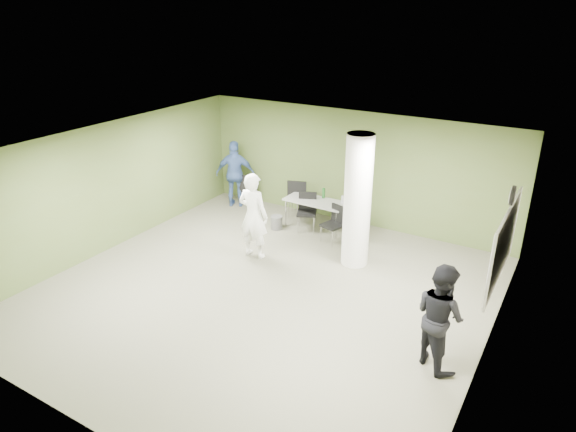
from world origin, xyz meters
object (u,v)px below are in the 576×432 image
Objects in this scene: chair_back_left at (248,187)px; man_blue at (236,174)px; folding_table at (317,203)px; woman_white at (253,216)px; man_black at (440,316)px.

man_blue is at bearing 12.48° from chair_back_left.
folding_table is 2.04m from woman_white.
folding_table is 0.87× the size of man_blue.
man_black is at bearing 126.02° from chair_back_left.
folding_table is at bearing 148.97° from man_blue.
woman_white is 1.06× the size of man_blue.
folding_table is 0.91× the size of man_black.
folding_table is at bearing 148.03° from chair_back_left.
man_blue reaches higher than man_black.
chair_back_left is 3.04m from woman_white.
folding_table reaches higher than chair_back_left.
folding_table is at bearing -6.96° from man_black.
man_blue is (-0.26, -0.17, 0.38)m from chair_back_left.
folding_table is 2.60m from man_blue.
man_blue is at bearing 4.88° from man_black.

